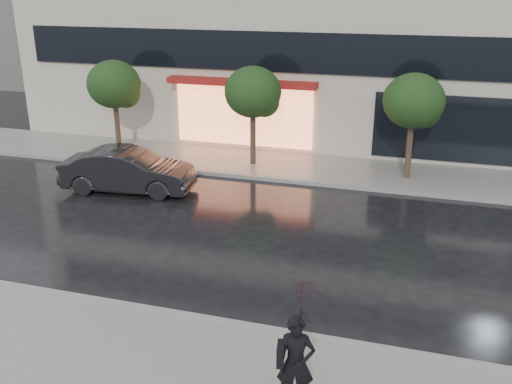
% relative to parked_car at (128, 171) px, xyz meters
% --- Properties ---
extents(ground, '(120.00, 120.00, 0.00)m').
position_rel_parked_car_xyz_m(ground, '(6.38, -6.00, -0.76)').
color(ground, black).
rests_on(ground, ground).
extents(sidewalk_far, '(60.00, 3.50, 0.12)m').
position_rel_parked_car_xyz_m(sidewalk_far, '(6.38, 4.25, -0.70)').
color(sidewalk_far, slate).
rests_on(sidewalk_far, ground).
extents(curb_near, '(60.00, 0.25, 0.14)m').
position_rel_parked_car_xyz_m(curb_near, '(6.38, -7.00, -0.69)').
color(curb_near, gray).
rests_on(curb_near, ground).
extents(curb_far, '(60.00, 0.25, 0.14)m').
position_rel_parked_car_xyz_m(curb_far, '(6.38, 2.50, -0.69)').
color(curb_far, gray).
rests_on(curb_far, ground).
extents(tree_far_west, '(2.20, 2.20, 3.99)m').
position_rel_parked_car_xyz_m(tree_far_west, '(-2.56, 4.03, 2.16)').
color(tree_far_west, '#33261C').
rests_on(tree_far_west, ground).
extents(tree_mid_west, '(2.20, 2.20, 3.99)m').
position_rel_parked_car_xyz_m(tree_mid_west, '(3.44, 4.03, 2.16)').
color(tree_mid_west, '#33261C').
rests_on(tree_mid_west, ground).
extents(tree_mid_east, '(2.20, 2.20, 3.99)m').
position_rel_parked_car_xyz_m(tree_mid_east, '(9.44, 4.03, 2.16)').
color(tree_mid_east, '#33261C').
rests_on(tree_mid_east, ground).
extents(parked_car, '(4.79, 2.15, 1.53)m').
position_rel_parked_car_xyz_m(parked_car, '(0.00, 0.00, 0.00)').
color(parked_car, black).
rests_on(parked_car, ground).
extents(pedestrian_with_umbrella, '(1.07, 1.09, 2.43)m').
position_rel_parked_car_xyz_m(pedestrian_with_umbrella, '(8.12, -9.07, 0.92)').
color(pedestrian_with_umbrella, black).
rests_on(pedestrian_with_umbrella, sidewalk_near).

